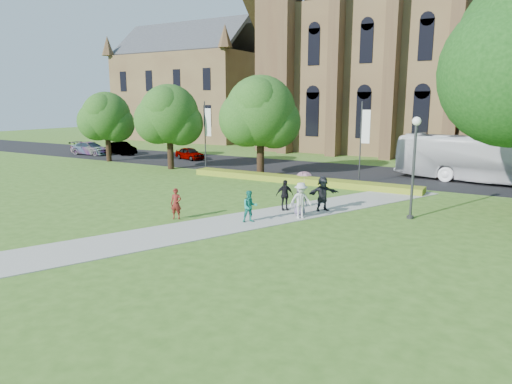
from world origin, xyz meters
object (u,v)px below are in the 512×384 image
Objects in this scene: tour_coach at (487,159)px; car_0 at (190,153)px; pedestrian_0 at (176,204)px; car_1 at (122,148)px; streetlamp at (414,155)px; car_2 at (90,148)px.

tour_coach is 3.50× the size of car_0.
tour_coach is 23.76m from pedestrian_0.
streetlamp is at bearing -97.63° from car_1.
pedestrian_0 reaches higher than car_0.
tour_coach reaches higher than car_0.
tour_coach is 40.51m from car_2.
streetlamp reaches higher than pedestrian_0.
streetlamp is 13.92m from tour_coach.
streetlamp reaches higher than tour_coach.
tour_coach is at bearing -91.23° from car_2.
pedestrian_0 reaches higher than car_1.
streetlamp is 1.41× the size of car_0.
streetlamp is at bearing -101.25° from car_0.
car_0 is 0.75× the size of car_2.
car_0 is 24.76m from pedestrian_0.
pedestrian_0 is at bearing -127.13° from car_2.
car_2 reaches higher than car_0.
car_0 is (-25.17, 13.64, -2.64)m from streetlamp.
streetlamp reaches higher than car_0.
car_2 is at bearing 163.03° from streetlamp.
car_1 is 3.52m from car_2.
car_2 is at bearing 136.71° from car_1.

